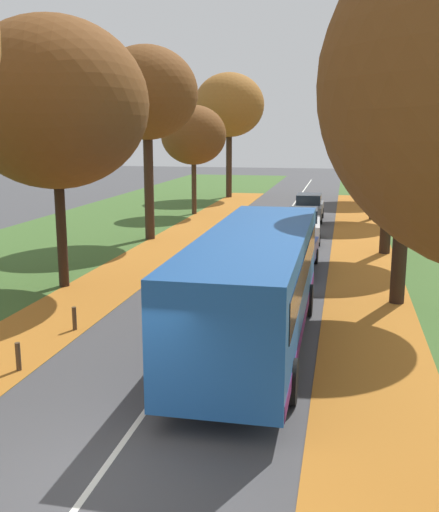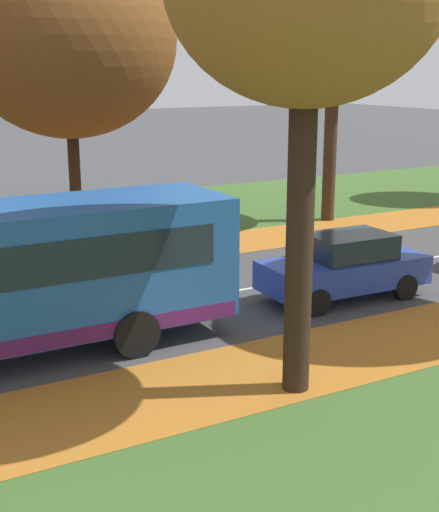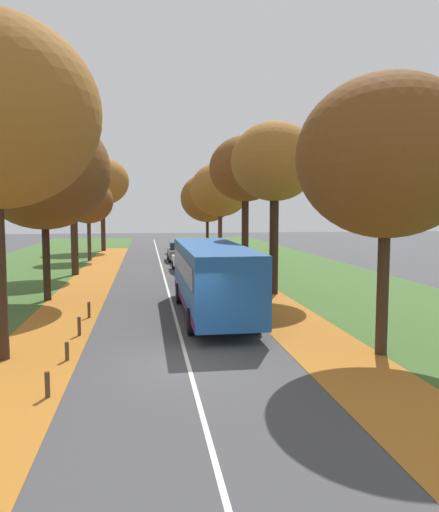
{
  "view_description": "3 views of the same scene",
  "coord_description": "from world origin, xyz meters",
  "px_view_note": "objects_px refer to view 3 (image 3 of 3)",
  "views": [
    {
      "loc": [
        3.71,
        -8.11,
        5.51
      ],
      "look_at": [
        0.14,
        8.9,
        1.82
      ],
      "focal_mm": 42.0,
      "sensor_mm": 36.0,
      "label": 1
    },
    {
      "loc": [
        15.09,
        4.49,
        5.54
      ],
      "look_at": [
        1.6,
        11.94,
        1.47
      ],
      "focal_mm": 50.0,
      "sensor_mm": 36.0,
      "label": 2
    },
    {
      "loc": [
        -1.16,
        -14.15,
        4.49
      ],
      "look_at": [
        2.17,
        8.4,
        2.34
      ],
      "focal_mm": 35.0,
      "sensor_mm": 36.0,
      "label": 3
    }
  ],
  "objects_px": {
    "tree_right_distant": "(207,198)",
    "car_grey_third_in_line": "(178,252)",
    "bollard_second": "(67,351)",
    "bus": "(212,275)",
    "tree_left_far": "(88,201)",
    "bollard_third": "(79,326)",
    "tree_right_nearest": "(387,157)",
    "tree_right_near": "(275,163)",
    "tree_left_near": "(43,170)",
    "tree_right_far": "(220,190)",
    "car_white_following": "(186,260)",
    "tree_left_distant": "(102,182)",
    "tree_right_mid": "(245,169)",
    "bollard_nearest": "(47,385)",
    "tree_left_mid": "(72,168)",
    "bollard_fourth": "(89,310)",
    "car_blue_lead": "(196,271)"
  },
  "relations": [
    {
      "from": "bollard_fourth",
      "to": "car_white_following",
      "type": "height_order",
      "value": "car_white_following"
    },
    {
      "from": "tree_right_near",
      "to": "tree_right_mid",
      "type": "xyz_separation_m",
      "value": [
        0.08,
        8.13,
        0.27
      ]
    },
    {
      "from": "tree_right_far",
      "to": "car_white_following",
      "type": "relative_size",
      "value": 2.02
    },
    {
      "from": "tree_right_mid",
      "to": "tree_right_distant",
      "type": "xyz_separation_m",
      "value": [
        -0.06,
        20.7,
        -1.47
      ]
    },
    {
      "from": "bus",
      "to": "tree_right_mid",
      "type": "bearing_deg",
      "value": 72.78
    },
    {
      "from": "bollard_second",
      "to": "bollard_nearest",
      "type": "bearing_deg",
      "value": -90.14
    },
    {
      "from": "tree_left_near",
      "to": "tree_left_mid",
      "type": "xyz_separation_m",
      "value": [
        0.02,
        9.7,
        0.87
      ]
    },
    {
      "from": "bus",
      "to": "car_grey_third_in_line",
      "type": "height_order",
      "value": "bus"
    },
    {
      "from": "car_blue_lead",
      "to": "tree_right_far",
      "type": "bearing_deg",
      "value": 76.1
    },
    {
      "from": "tree_left_near",
      "to": "tree_right_far",
      "type": "distance_m",
      "value": 22.22
    },
    {
      "from": "tree_right_far",
      "to": "car_blue_lead",
      "type": "xyz_separation_m",
      "value": [
        -3.65,
        -14.76,
        -5.39
      ]
    },
    {
      "from": "tree_right_far",
      "to": "car_blue_lead",
      "type": "bearing_deg",
      "value": -103.9
    },
    {
      "from": "tree_right_near",
      "to": "car_white_following",
      "type": "distance_m",
      "value": 12.74
    },
    {
      "from": "bus",
      "to": "tree_right_far",
      "type": "bearing_deg",
      "value": 80.7
    },
    {
      "from": "tree_right_nearest",
      "to": "tree_right_distant",
      "type": "distance_m",
      "value": 40.1
    },
    {
      "from": "bus",
      "to": "car_grey_third_in_line",
      "type": "xyz_separation_m",
      "value": [
        -0.0,
        22.34,
        -0.89
      ]
    },
    {
      "from": "tree_right_mid",
      "to": "car_blue_lead",
      "type": "height_order",
      "value": "tree_right_mid"
    },
    {
      "from": "bollard_third",
      "to": "bollard_second",
      "type": "bearing_deg",
      "value": -89.56
    },
    {
      "from": "bollard_second",
      "to": "tree_left_near",
      "type": "bearing_deg",
      "value": 103.52
    },
    {
      "from": "tree_left_mid",
      "to": "bollard_fourth",
      "type": "height_order",
      "value": "tree_left_mid"
    },
    {
      "from": "tree_left_near",
      "to": "bollard_third",
      "type": "xyz_separation_m",
      "value": [
        2.45,
        -7.34,
        -6.01
      ]
    },
    {
      "from": "bollard_nearest",
      "to": "tree_left_far",
      "type": "bearing_deg",
      "value": 94.43
    },
    {
      "from": "tree_left_near",
      "to": "tree_right_near",
      "type": "bearing_deg",
      "value": 1.24
    },
    {
      "from": "tree_left_far",
      "to": "bollard_third",
      "type": "bearing_deg",
      "value": -84.62
    },
    {
      "from": "tree_right_mid",
      "to": "bollard_third",
      "type": "height_order",
      "value": "tree_right_mid"
    },
    {
      "from": "tree_right_distant",
      "to": "bollard_nearest",
      "type": "relative_size",
      "value": 13.1
    },
    {
      "from": "tree_left_distant",
      "to": "tree_right_mid",
      "type": "height_order",
      "value": "tree_left_distant"
    },
    {
      "from": "tree_right_far",
      "to": "car_white_following",
      "type": "distance_m",
      "value": 10.55
    },
    {
      "from": "tree_right_nearest",
      "to": "tree_right_near",
      "type": "height_order",
      "value": "tree_right_near"
    },
    {
      "from": "tree_left_far",
      "to": "bus",
      "type": "relative_size",
      "value": 0.68
    },
    {
      "from": "tree_right_nearest",
      "to": "tree_right_mid",
      "type": "xyz_separation_m",
      "value": [
        -0.42,
        19.4,
        1.13
      ]
    },
    {
      "from": "tree_left_mid",
      "to": "tree_right_distant",
      "type": "relative_size",
      "value": 1.14
    },
    {
      "from": "tree_left_far",
      "to": "tree_right_near",
      "type": "height_order",
      "value": "tree_right_near"
    },
    {
      "from": "tree_left_distant",
      "to": "bus",
      "type": "xyz_separation_m",
      "value": [
        7.27,
        -34.08,
        -5.7
      ]
    },
    {
      "from": "tree_left_distant",
      "to": "tree_right_near",
      "type": "height_order",
      "value": "tree_left_distant"
    },
    {
      "from": "tree_right_distant",
      "to": "car_grey_third_in_line",
      "type": "relative_size",
      "value": 1.98
    },
    {
      "from": "tree_right_far",
      "to": "bus",
      "type": "height_order",
      "value": "tree_right_far"
    },
    {
      "from": "tree_right_nearest",
      "to": "tree_right_near",
      "type": "relative_size",
      "value": 0.94
    },
    {
      "from": "tree_right_nearest",
      "to": "tree_right_distant",
      "type": "bearing_deg",
      "value": 90.69
    },
    {
      "from": "tree_left_far",
      "to": "tree_right_distant",
      "type": "bearing_deg",
      "value": 40.57
    },
    {
      "from": "tree_left_near",
      "to": "bollard_third",
      "type": "distance_m",
      "value": 9.8
    },
    {
      "from": "tree_left_near",
      "to": "tree_left_distant",
      "type": "xyz_separation_m",
      "value": [
        0.3,
        29.52,
        1.06
      ]
    },
    {
      "from": "tree_right_nearest",
      "to": "car_white_following",
      "type": "height_order",
      "value": "tree_right_nearest"
    },
    {
      "from": "car_blue_lead",
      "to": "car_grey_third_in_line",
      "type": "height_order",
      "value": "same"
    },
    {
      "from": "bollard_second",
      "to": "bus",
      "type": "height_order",
      "value": "bus"
    },
    {
      "from": "bollard_nearest",
      "to": "car_white_following",
      "type": "distance_m",
      "value": 24.59
    },
    {
      "from": "tree_left_distant",
      "to": "tree_left_mid",
      "type": "bearing_deg",
      "value": -90.83
    },
    {
      "from": "tree_right_near",
      "to": "bollard_nearest",
      "type": "height_order",
      "value": "tree_right_near"
    },
    {
      "from": "tree_left_far",
      "to": "tree_right_far",
      "type": "bearing_deg",
      "value": -0.61
    },
    {
      "from": "car_grey_third_in_line",
      "to": "bollard_fourth",
      "type": "bearing_deg",
      "value": -102.98
    }
  ]
}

